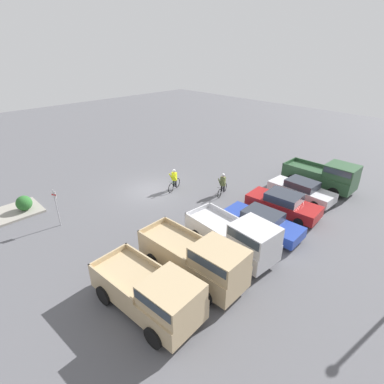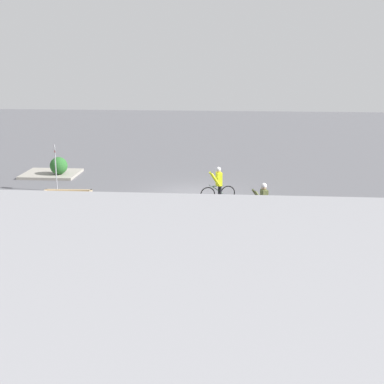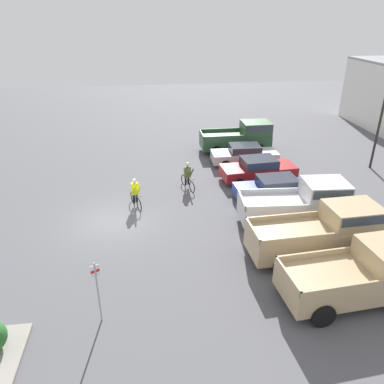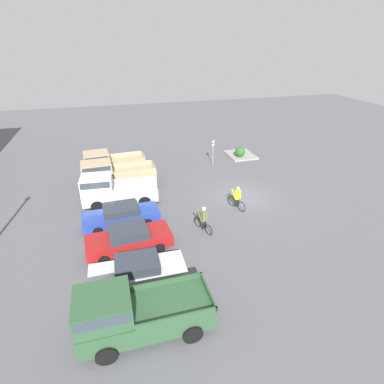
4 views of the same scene
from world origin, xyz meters
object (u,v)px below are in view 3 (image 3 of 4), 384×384
Objects in this scene: sedan_1 at (258,169)px; cyclist_1 at (188,175)px; sedan_0 at (244,155)px; pickup_truck_3 at (362,272)px; pickup_truck_1 at (303,203)px; lamppost at (383,109)px; cyclist_0 at (135,193)px; pickup_truck_2 at (324,232)px; sedan_2 at (277,188)px; fire_lane_sign at (97,287)px; pickup_truck_0 at (242,136)px.

cyclist_1 is at bearing -81.55° from sedan_1.
sedan_0 is 13.99m from pickup_truck_3.
pickup_truck_1 is 3.05× the size of cyclist_1.
cyclist_0 is at bearing -76.92° from lamppost.
pickup_truck_2 is 2.79m from pickup_truck_3.
sedan_2 is 0.69× the size of lamppost.
sedan_0 is 16.46m from fire_lane_sign.
cyclist_0 reaches higher than sedan_2.
cyclist_1 is at bearing -113.51° from sedan_2.
sedan_2 is at bearing 89.28° from cyclist_0.
pickup_truck_0 is 11.56m from cyclist_0.
sedan_0 is 5.62m from sedan_2.
pickup_truck_0 is 11.24m from pickup_truck_1.
pickup_truck_3 reaches higher than sedan_1.
pickup_truck_2 is at bearing 106.52° from fire_lane_sign.
fire_lane_sign is at bearing -47.65° from sedan_2.
pickup_truck_1 is 10.96m from fire_lane_sign.
pickup_truck_0 reaches higher than cyclist_1.
pickup_truck_3 reaches higher than cyclist_1.
sedan_2 is at bearing -64.66° from lamppost.
pickup_truck_3 is (11.16, 0.57, 0.41)m from sedan_1.
pickup_truck_0 is 16.77m from pickup_truck_3.
cyclist_1 is at bearing 122.80° from cyclist_0.
sedan_0 is at bearing 126.01° from cyclist_0.
pickup_truck_3 is at bearing -32.54° from lamppost.
pickup_truck_1 is 3.12× the size of cyclist_0.
pickup_truck_0 is at bearing -178.61° from pickup_truck_1.
pickup_truck_0 is 3.01× the size of cyclist_1.
fire_lane_sign is at bearing -54.79° from lamppost.
sedan_2 is 5.60m from pickup_truck_2.
cyclist_0 is at bearing -53.99° from sedan_0.
sedan_1 is 2.77× the size of cyclist_1.
sedan_2 is 0.85× the size of pickup_truck_2.
pickup_truck_0 reaches higher than sedan_1.
pickup_truck_3 reaches higher than sedan_0.
sedan_1 is 2.81m from sedan_2.
pickup_truck_1 is at bearing 46.37° from cyclist_1.
pickup_truck_0 is 1.09× the size of sedan_2.
cyclist_0 is (2.70, -7.74, 0.09)m from sedan_1.
fire_lane_sign reaches higher than pickup_truck_2.
pickup_truck_3 reaches higher than sedan_2.
pickup_truck_3 is 11.70m from cyclist_1.
pickup_truck_3 is at bearing 26.33° from cyclist_1.
pickup_truck_0 reaches higher than sedan_0.
cyclist_1 is at bearing -82.42° from lamppost.
fire_lane_sign reaches higher than pickup_truck_0.
sedan_2 is at bearing 66.49° from cyclist_1.
pickup_truck_0 is 1.01× the size of pickup_truck_3.
sedan_2 is 2.90m from pickup_truck_1.
sedan_0 is at bearing -101.65° from lamppost.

